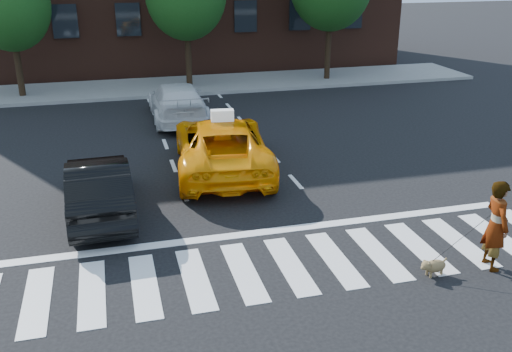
# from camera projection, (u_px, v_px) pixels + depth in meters

# --- Properties ---
(ground) EXTENTS (120.00, 120.00, 0.00)m
(ground) POSITION_uv_depth(u_px,v_px,m) (290.00, 265.00, 11.87)
(ground) COLOR black
(ground) RESTS_ON ground
(crosswalk) EXTENTS (13.00, 2.40, 0.01)m
(crosswalk) POSITION_uv_depth(u_px,v_px,m) (290.00, 265.00, 11.87)
(crosswalk) COLOR silver
(crosswalk) RESTS_ON ground
(stop_line) EXTENTS (12.00, 0.30, 0.01)m
(stop_line) POSITION_uv_depth(u_px,v_px,m) (269.00, 231.00, 13.31)
(stop_line) COLOR silver
(stop_line) RESTS_ON ground
(sidewalk_far) EXTENTS (30.00, 4.00, 0.15)m
(sidewalk_far) POSITION_uv_depth(u_px,v_px,m) (178.00, 86.00, 27.59)
(sidewalk_far) COLOR slate
(sidewalk_far) RESTS_ON ground
(taxi) EXTENTS (3.27, 5.95, 1.58)m
(taxi) POSITION_uv_depth(u_px,v_px,m) (222.00, 145.00, 16.84)
(taxi) COLOR orange
(taxi) RESTS_ON ground
(black_sedan) EXTENTS (1.62, 4.33, 1.41)m
(black_sedan) POSITION_uv_depth(u_px,v_px,m) (99.00, 187.00, 14.00)
(black_sedan) COLOR black
(black_sedan) RESTS_ON ground
(white_suv) EXTENTS (2.11, 5.01, 1.44)m
(white_suv) POSITION_uv_depth(u_px,v_px,m) (177.00, 102.00, 21.98)
(white_suv) COLOR silver
(white_suv) RESTS_ON ground
(woman) EXTENTS (0.53, 0.74, 1.91)m
(woman) POSITION_uv_depth(u_px,v_px,m) (496.00, 225.00, 11.49)
(woman) COLOR #999999
(woman) RESTS_ON ground
(dog) EXTENTS (0.65, 0.32, 0.37)m
(dog) POSITION_uv_depth(u_px,v_px,m) (433.00, 266.00, 11.43)
(dog) COLOR #9B7C4F
(dog) RESTS_ON ground
(taxi_sign) EXTENTS (0.68, 0.35, 0.32)m
(taxi_sign) POSITION_uv_depth(u_px,v_px,m) (222.00, 115.00, 16.31)
(taxi_sign) COLOR white
(taxi_sign) RESTS_ON taxi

